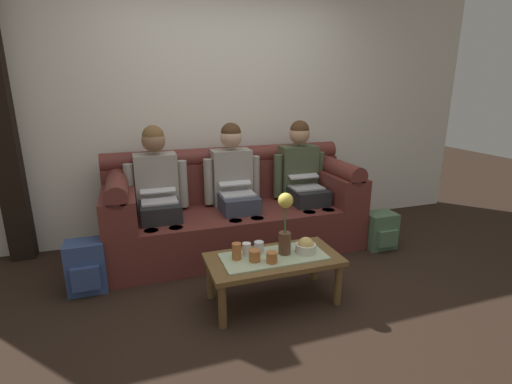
{
  "coord_description": "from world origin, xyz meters",
  "views": [
    {
      "loc": [
        -0.92,
        -2.2,
        1.56
      ],
      "look_at": [
        0.08,
        0.75,
        0.67
      ],
      "focal_mm": 26.31,
      "sensor_mm": 36.0,
      "label": 1
    }
  ],
  "objects_px": {
    "couch": "(235,211)",
    "cup_near_left": "(259,247)",
    "coffee_table": "(274,263)",
    "flower_vase": "(285,223)",
    "cup_far_right": "(255,256)",
    "backpack_right": "(380,231)",
    "backpack_left": "(87,267)",
    "person_right": "(302,177)",
    "snack_bowl": "(306,246)",
    "cup_far_center": "(237,251)",
    "person_middle": "(234,183)",
    "person_left": "(158,189)",
    "cup_far_left": "(247,249)",
    "cup_near_right": "(272,257)"
  },
  "relations": [
    {
      "from": "coffee_table",
      "to": "flower_vase",
      "type": "distance_m",
      "value": 0.31
    },
    {
      "from": "person_left",
      "to": "flower_vase",
      "type": "relative_size",
      "value": 2.64
    },
    {
      "from": "cup_near_left",
      "to": "backpack_right",
      "type": "height_order",
      "value": "cup_near_left"
    },
    {
      "from": "coffee_table",
      "to": "person_left",
      "type": "bearing_deg",
      "value": 124.41
    },
    {
      "from": "person_right",
      "to": "cup_near_left",
      "type": "relative_size",
      "value": 14.76
    },
    {
      "from": "person_right",
      "to": "coffee_table",
      "type": "xyz_separation_m",
      "value": [
        -0.72,
        -1.04,
        -0.35
      ]
    },
    {
      "from": "cup_far_right",
      "to": "cup_far_left",
      "type": "bearing_deg",
      "value": 102.1
    },
    {
      "from": "cup_far_center",
      "to": "backpack_right",
      "type": "xyz_separation_m",
      "value": [
        1.62,
        0.52,
        -0.25
      ]
    },
    {
      "from": "person_middle",
      "to": "cup_far_right",
      "type": "xyz_separation_m",
      "value": [
        -0.16,
        -1.08,
        -0.25
      ]
    },
    {
      "from": "couch",
      "to": "cup_far_center",
      "type": "height_order",
      "value": "couch"
    },
    {
      "from": "flower_vase",
      "to": "cup_far_right",
      "type": "distance_m",
      "value": 0.32
    },
    {
      "from": "person_left",
      "to": "cup_far_left",
      "type": "relative_size",
      "value": 13.53
    },
    {
      "from": "coffee_table",
      "to": "cup_far_right",
      "type": "height_order",
      "value": "cup_far_right"
    },
    {
      "from": "flower_vase",
      "to": "snack_bowl",
      "type": "bearing_deg",
      "value": -9.91
    },
    {
      "from": "snack_bowl",
      "to": "cup_near_left",
      "type": "xyz_separation_m",
      "value": [
        -0.33,
        0.11,
        -0.0
      ]
    },
    {
      "from": "person_middle",
      "to": "cup_far_right",
      "type": "relative_size",
      "value": 15.12
    },
    {
      "from": "coffee_table",
      "to": "cup_near_left",
      "type": "xyz_separation_m",
      "value": [
        -0.08,
        0.09,
        0.1
      ]
    },
    {
      "from": "cup_far_left",
      "to": "cup_far_right",
      "type": "distance_m",
      "value": 0.12
    },
    {
      "from": "cup_far_center",
      "to": "cup_far_left",
      "type": "distance_m",
      "value": 0.1
    },
    {
      "from": "backpack_left",
      "to": "backpack_right",
      "type": "distance_m",
      "value": 2.67
    },
    {
      "from": "couch",
      "to": "cup_near_left",
      "type": "distance_m",
      "value": 0.96
    },
    {
      "from": "person_left",
      "to": "backpack_left",
      "type": "relative_size",
      "value": 2.97
    },
    {
      "from": "person_right",
      "to": "cup_far_center",
      "type": "xyz_separation_m",
      "value": [
        -0.98,
        -1.01,
        -0.23
      ]
    },
    {
      "from": "coffee_table",
      "to": "snack_bowl",
      "type": "xyz_separation_m",
      "value": [
        0.25,
        -0.02,
        0.1
      ]
    },
    {
      "from": "flower_vase",
      "to": "snack_bowl",
      "type": "distance_m",
      "value": 0.25
    },
    {
      "from": "coffee_table",
      "to": "cup_far_left",
      "type": "bearing_deg",
      "value": 156.51
    },
    {
      "from": "cup_far_right",
      "to": "person_right",
      "type": "bearing_deg",
      "value": 51.02
    },
    {
      "from": "flower_vase",
      "to": "person_middle",
      "type": "bearing_deg",
      "value": 94.95
    },
    {
      "from": "cup_near_left",
      "to": "backpack_right",
      "type": "relative_size",
      "value": 0.23
    },
    {
      "from": "cup_near_left",
      "to": "cup_far_center",
      "type": "xyz_separation_m",
      "value": [
        -0.19,
        -0.06,
        0.02
      ]
    },
    {
      "from": "person_right",
      "to": "cup_near_right",
      "type": "height_order",
      "value": "person_right"
    },
    {
      "from": "person_middle",
      "to": "backpack_right",
      "type": "bearing_deg",
      "value": -19.73
    },
    {
      "from": "person_left",
      "to": "backpack_right",
      "type": "height_order",
      "value": "person_left"
    },
    {
      "from": "person_middle",
      "to": "cup_far_right",
      "type": "bearing_deg",
      "value": -98.28
    },
    {
      "from": "coffee_table",
      "to": "person_right",
      "type": "bearing_deg",
      "value": 55.58
    },
    {
      "from": "coffee_table",
      "to": "cup_far_left",
      "type": "height_order",
      "value": "cup_far_left"
    },
    {
      "from": "couch",
      "to": "coffee_table",
      "type": "xyz_separation_m",
      "value": [
        0.0,
        -1.05,
        -0.06
      ]
    },
    {
      "from": "flower_vase",
      "to": "snack_bowl",
      "type": "xyz_separation_m",
      "value": [
        0.16,
        -0.03,
        -0.19
      ]
    },
    {
      "from": "cup_near_left",
      "to": "backpack_left",
      "type": "xyz_separation_m",
      "value": [
        -1.24,
        0.5,
        -0.21
      ]
    },
    {
      "from": "cup_far_right",
      "to": "backpack_left",
      "type": "distance_m",
      "value": 1.34
    },
    {
      "from": "couch",
      "to": "backpack_left",
      "type": "height_order",
      "value": "couch"
    },
    {
      "from": "person_left",
      "to": "cup_far_right",
      "type": "xyz_separation_m",
      "value": [
        0.56,
        -1.08,
        -0.25
      ]
    },
    {
      "from": "person_left",
      "to": "coffee_table",
      "type": "bearing_deg",
      "value": -55.59
    },
    {
      "from": "cup_far_left",
      "to": "backpack_right",
      "type": "xyz_separation_m",
      "value": [
        1.53,
        0.48,
        -0.24
      ]
    },
    {
      "from": "couch",
      "to": "person_left",
      "type": "bearing_deg",
      "value": -179.67
    },
    {
      "from": "cup_far_center",
      "to": "person_right",
      "type": "bearing_deg",
      "value": 45.69
    },
    {
      "from": "person_left",
      "to": "coffee_table",
      "type": "distance_m",
      "value": 1.31
    },
    {
      "from": "person_right",
      "to": "flower_vase",
      "type": "relative_size",
      "value": 2.64
    },
    {
      "from": "backpack_left",
      "to": "snack_bowl",
      "type": "bearing_deg",
      "value": -21.36
    },
    {
      "from": "coffee_table",
      "to": "cup_near_left",
      "type": "relative_size",
      "value": 11.71
    }
  ]
}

